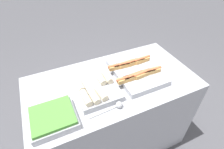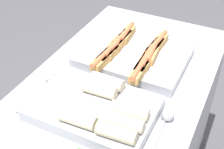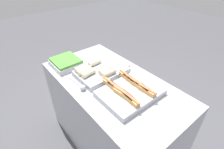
{
  "view_description": "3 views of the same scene",
  "coord_description": "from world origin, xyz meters",
  "px_view_note": "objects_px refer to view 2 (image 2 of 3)",
  "views": [
    {
      "loc": [
        -0.45,
        -0.99,
        1.92
      ],
      "look_at": [
        -0.0,
        0.0,
        0.99
      ],
      "focal_mm": 28.0,
      "sensor_mm": 36.0,
      "label": 1
    },
    {
      "loc": [
        -0.91,
        -0.45,
        1.78
      ],
      "look_at": [
        -0.0,
        0.0,
        0.99
      ],
      "focal_mm": 50.0,
      "sensor_mm": 36.0,
      "label": 2
    },
    {
      "loc": [
        0.98,
        -0.8,
        1.88
      ],
      "look_at": [
        -0.0,
        0.0,
        0.99
      ],
      "focal_mm": 28.0,
      "sensor_mm": 36.0,
      "label": 3
    }
  ],
  "objects_px": {
    "tray_wraps": "(97,108)",
    "serving_spoon_near": "(166,119)",
    "tray_hotdogs": "(133,55)",
    "serving_spoon_far": "(47,80)"
  },
  "relations": [
    {
      "from": "tray_wraps",
      "to": "serving_spoon_near",
      "type": "height_order",
      "value": "tray_wraps"
    },
    {
      "from": "serving_spoon_near",
      "to": "serving_spoon_far",
      "type": "relative_size",
      "value": 1.05
    },
    {
      "from": "serving_spoon_near",
      "to": "serving_spoon_far",
      "type": "distance_m",
      "value": 0.54
    },
    {
      "from": "tray_hotdogs",
      "to": "tray_wraps",
      "type": "relative_size",
      "value": 1.04
    },
    {
      "from": "tray_wraps",
      "to": "serving_spoon_near",
      "type": "relative_size",
      "value": 1.8
    },
    {
      "from": "tray_wraps",
      "to": "serving_spoon_near",
      "type": "bearing_deg",
      "value": -72.74
    },
    {
      "from": "tray_wraps",
      "to": "tray_hotdogs",
      "type": "bearing_deg",
      "value": 2.4
    },
    {
      "from": "tray_hotdogs",
      "to": "serving_spoon_far",
      "type": "bearing_deg",
      "value": 139.95
    },
    {
      "from": "tray_hotdogs",
      "to": "serving_spoon_far",
      "type": "height_order",
      "value": "tray_hotdogs"
    },
    {
      "from": "serving_spoon_near",
      "to": "tray_wraps",
      "type": "bearing_deg",
      "value": 107.26
    }
  ]
}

